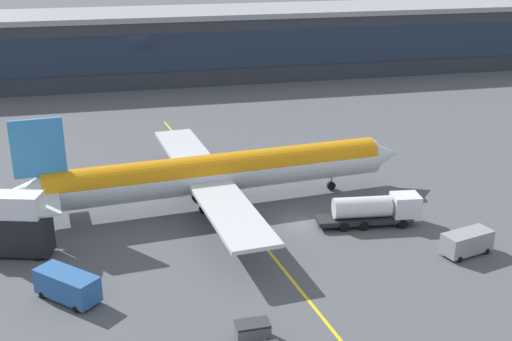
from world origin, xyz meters
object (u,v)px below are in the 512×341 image
catering_lift (15,226)px  crew_van (466,242)px  lavatory_truck (66,284)px  main_airliner (217,173)px  baggage_cart_1 (252,331)px  fuel_tanker (375,210)px

catering_lift → crew_van: bearing=-13.0°
lavatory_truck → catering_lift: 10.63m
main_airliner → baggage_cart_1: (-1.81, -25.98, -3.08)m
main_airliner → lavatory_truck: bearing=-133.2°
fuel_tanker → lavatory_truck: bearing=-165.8°
fuel_tanker → main_airliner: bearing=149.5°
main_airliner → lavatory_truck: main_airliner is taller
fuel_tanker → baggage_cart_1: (-17.04, -16.99, -0.96)m
main_airliner → crew_van: (21.13, -17.13, -2.54)m
crew_van → baggage_cart_1: bearing=-158.9°
catering_lift → lavatory_truck: bearing=-62.4°
crew_van → lavatory_truck: 36.90m
main_airliner → fuel_tanker: size_ratio=4.17×
crew_van → catering_lift: 42.90m
lavatory_truck → crew_van: bearing=-0.5°
catering_lift → baggage_cart_1: bearing=-44.5°
crew_van → lavatory_truck: (-36.89, 0.32, 0.11)m
baggage_cart_1 → catering_lift: bearing=135.5°
main_airliner → catering_lift: bearing=-160.0°
crew_van → baggage_cart_1: 24.59m
lavatory_truck → baggage_cart_1: size_ratio=2.15×
lavatory_truck → catering_lift: (-4.87, 9.30, 1.64)m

